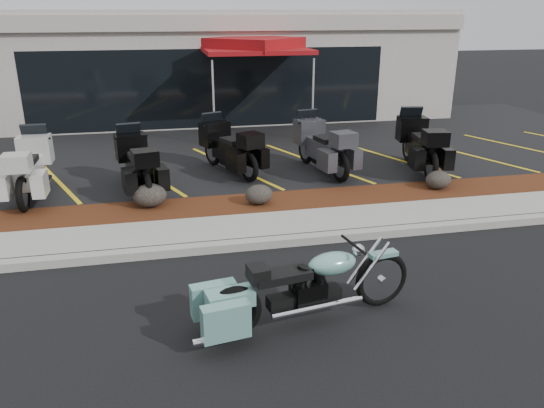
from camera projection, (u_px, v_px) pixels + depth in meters
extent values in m
plane|color=black|center=(281.00, 268.00, 8.69)|extent=(90.00, 90.00, 0.00)
cube|color=gray|center=(270.00, 242.00, 9.49)|extent=(24.00, 0.25, 0.15)
cube|color=gray|center=(263.00, 227.00, 10.13)|extent=(24.00, 1.20, 0.15)
cube|color=#33190B|center=(252.00, 206.00, 11.23)|extent=(24.00, 1.20, 0.16)
cube|color=black|center=(221.00, 146.00, 16.19)|extent=(26.00, 9.60, 0.15)
cube|color=gray|center=(201.00, 63.00, 21.31)|extent=(18.00, 8.00, 4.00)
cube|color=black|center=(211.00, 89.00, 17.83)|extent=(12.00, 0.06, 2.60)
cube|color=gray|center=(209.00, 23.00, 17.08)|extent=(18.00, 0.30, 0.50)
ellipsoid|color=black|center=(150.00, 195.00, 10.89)|extent=(0.69, 0.57, 0.49)
ellipsoid|color=black|center=(259.00, 194.00, 11.05)|extent=(0.58, 0.48, 0.41)
ellipsoid|color=black|center=(438.00, 180.00, 12.00)|extent=(0.59, 0.49, 0.42)
cone|color=orange|center=(226.00, 140.00, 15.70)|extent=(0.36, 0.36, 0.41)
cylinder|color=silver|center=(198.00, 101.00, 16.06)|extent=(0.06, 0.06, 2.49)
cylinder|color=silver|center=(297.00, 103.00, 15.67)|extent=(0.06, 0.06, 2.49)
cylinder|color=silver|center=(220.00, 87.00, 18.88)|extent=(0.06, 0.06, 2.49)
cylinder|color=silver|center=(305.00, 89.00, 18.50)|extent=(0.06, 0.06, 2.49)
cube|color=maroon|center=(255.00, 50.00, 16.79)|extent=(4.16, 4.16, 0.13)
cube|color=maroon|center=(255.00, 44.00, 16.73)|extent=(3.17, 3.17, 0.38)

